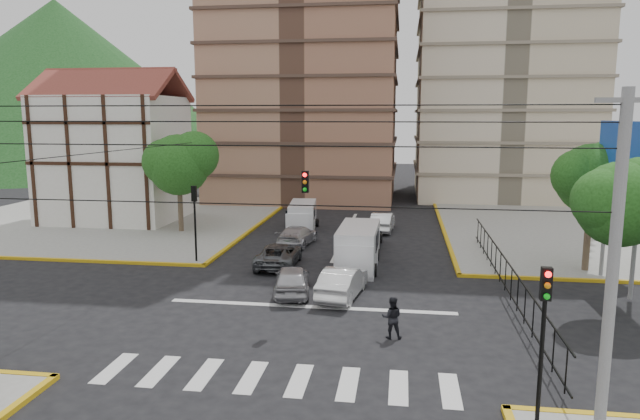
% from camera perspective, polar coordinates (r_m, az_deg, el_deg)
% --- Properties ---
extents(ground, '(160.00, 160.00, 0.00)m').
position_cam_1_polar(ground, '(24.90, -1.41, -10.54)').
color(ground, black).
rests_on(ground, ground).
extents(sidewalk_nw, '(26.00, 26.00, 0.15)m').
position_cam_1_polar(sidewalk_nw, '(50.00, -20.52, -0.89)').
color(sidewalk_nw, gray).
rests_on(sidewalk_nw, ground).
extents(sidewalk_ne, '(26.00, 26.00, 0.15)m').
position_cam_1_polar(sidewalk_ne, '(46.72, 28.20, -2.10)').
color(sidewalk_ne, gray).
rests_on(sidewalk_ne, ground).
extents(crosswalk_stripes, '(12.00, 2.40, 0.01)m').
position_cam_1_polar(crosswalk_stripes, '(19.47, -4.50, -16.47)').
color(crosswalk_stripes, silver).
rests_on(crosswalk_stripes, ground).
extents(stop_line, '(13.00, 0.40, 0.01)m').
position_cam_1_polar(stop_line, '(26.02, -0.96, -9.64)').
color(stop_line, silver).
rests_on(stop_line, ground).
extents(tudor_building, '(10.80, 8.05, 12.23)m').
position_cam_1_polar(tudor_building, '(48.92, -19.83, 5.05)').
color(tudor_building, silver).
rests_on(tudor_building, ground).
extents(distant_hill, '(70.00, 70.00, 28.00)m').
position_cam_1_polar(distant_hill, '(110.31, -24.58, 11.44)').
color(distant_hill, '#174518').
rests_on(distant_hill, ground).
extents(park_fence, '(0.10, 22.50, 1.66)m').
position_cam_1_polar(park_fence, '(29.29, 17.97, -7.93)').
color(park_fence, black).
rests_on(park_fence, ground).
extents(billboard, '(0.36, 6.20, 8.10)m').
position_cam_1_polar(billboard, '(31.01, 28.07, 3.68)').
color(billboard, slate).
rests_on(billboard, ground).
extents(tree_park_a, '(4.41, 3.60, 6.83)m').
position_cam_1_polar(tree_park_a, '(26.92, 27.99, 0.86)').
color(tree_park_a, '#473828').
rests_on(tree_park_a, ground).
extents(tree_park_c, '(4.65, 3.80, 7.25)m').
position_cam_1_polar(tree_park_c, '(33.79, 25.70, 3.11)').
color(tree_park_c, '#473828').
rests_on(tree_park_c, ground).
extents(tree_tudor, '(5.39, 4.40, 7.43)m').
position_cam_1_polar(tree_tudor, '(42.31, -13.83, 4.69)').
color(tree_tudor, '#473828').
rests_on(tree_tudor, ground).
extents(traffic_light_se, '(0.28, 0.22, 4.40)m').
position_cam_1_polar(traffic_light_se, '(16.64, 21.46, -10.15)').
color(traffic_light_se, black).
rests_on(traffic_light_se, ground).
extents(traffic_light_nw, '(0.28, 0.22, 4.40)m').
position_cam_1_polar(traffic_light_nw, '(33.47, -12.43, -0.07)').
color(traffic_light_nw, black).
rests_on(traffic_light_nw, ground).
extents(traffic_light_hanging, '(18.00, 9.12, 0.92)m').
position_cam_1_polar(traffic_light_hanging, '(21.56, -2.38, 2.49)').
color(traffic_light_hanging, black).
rests_on(traffic_light_hanging, ground).
extents(utility_pole_se, '(1.40, 0.28, 9.00)m').
position_cam_1_polar(utility_pole_se, '(15.40, 27.21, -5.67)').
color(utility_pole_se, slate).
rests_on(utility_pole_se, ground).
extents(van_right_lane, '(2.23, 5.35, 2.40)m').
position_cam_1_polar(van_right_lane, '(31.89, 3.82, -3.90)').
color(van_right_lane, silver).
rests_on(van_right_lane, ground).
extents(van_left_lane, '(2.26, 4.78, 2.08)m').
position_cam_1_polar(van_left_lane, '(42.47, -1.82, -0.75)').
color(van_left_lane, silver).
rests_on(van_left_lane, ground).
extents(car_silver_front_left, '(2.30, 4.36, 1.41)m').
position_cam_1_polar(car_silver_front_left, '(27.65, -2.80, -6.96)').
color(car_silver_front_left, '#AAAAAF').
rests_on(car_silver_front_left, ground).
extents(car_white_front_right, '(2.18, 4.61, 1.46)m').
position_cam_1_polar(car_white_front_right, '(27.19, 2.27, -7.20)').
color(car_white_front_right, white).
rests_on(car_white_front_right, ground).
extents(car_grey_mid_left, '(2.36, 4.85, 1.33)m').
position_cam_1_polar(car_grey_mid_left, '(32.70, -4.14, -4.48)').
color(car_grey_mid_left, '#55585C').
rests_on(car_grey_mid_left, ground).
extents(car_silver_rear_left, '(2.37, 4.68, 1.30)m').
position_cam_1_polar(car_silver_rear_left, '(37.85, -2.28, -2.56)').
color(car_silver_rear_left, silver).
rests_on(car_silver_rear_left, ground).
extents(car_darkgrey_mid_right, '(1.83, 4.29, 1.44)m').
position_cam_1_polar(car_darkgrey_mid_right, '(37.35, 4.83, -2.64)').
color(car_darkgrey_mid_right, black).
rests_on(car_darkgrey_mid_right, ground).
extents(car_white_rear_right, '(1.78, 4.37, 1.41)m').
position_cam_1_polar(car_white_rear_right, '(42.59, 6.26, -1.19)').
color(car_white_rear_right, white).
rests_on(car_white_rear_right, ground).
extents(pedestrian_crosswalk, '(0.83, 0.66, 1.65)m').
position_cam_1_polar(pedestrian_crosswalk, '(22.49, 7.20, -10.62)').
color(pedestrian_crosswalk, black).
rests_on(pedestrian_crosswalk, ground).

